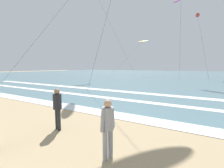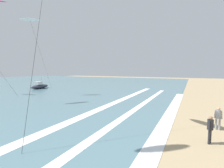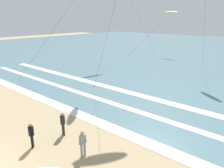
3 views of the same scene
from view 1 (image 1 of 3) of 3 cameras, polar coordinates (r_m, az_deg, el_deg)
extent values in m
cube|color=slate|center=(51.76, 24.58, 3.00)|extent=(140.00, 90.00, 0.01)
cube|color=white|center=(8.84, -5.92, -9.67)|extent=(39.26, 1.06, 0.01)
cube|color=white|center=(11.92, 3.14, -5.47)|extent=(46.97, 0.69, 0.01)
cube|color=white|center=(14.70, 12.27, -3.37)|extent=(49.17, 0.98, 0.01)
cylinder|color=#232328|center=(6.55, -18.40, -12.06)|extent=(0.13, 0.13, 0.82)
cylinder|color=#232328|center=(6.73, -19.04, -11.59)|extent=(0.13, 0.13, 0.82)
cylinder|color=#232328|center=(6.46, -18.94, -5.91)|extent=(0.32, 0.32, 0.58)
cylinder|color=#232328|center=(6.30, -18.31, -6.43)|extent=(0.16, 0.13, 0.56)
cylinder|color=#232328|center=(6.64, -19.52, -5.83)|extent=(0.16, 0.13, 0.56)
sphere|color=#9E7051|center=(6.39, -19.06, -2.54)|extent=(0.21, 0.21, 0.21)
cylinder|color=gray|center=(4.54, -0.57, -20.24)|extent=(0.13, 0.13, 0.82)
cylinder|color=gray|center=(4.41, -2.48, -21.08)|extent=(0.13, 0.13, 0.82)
cylinder|color=gray|center=(4.20, -1.53, -12.11)|extent=(0.32, 0.32, 0.58)
cylinder|color=gray|center=(4.34, 0.23, -11.86)|extent=(0.12, 0.15, 0.56)
cylinder|color=gray|center=(4.08, -3.41, -13.04)|extent=(0.12, 0.15, 0.56)
sphere|color=tan|center=(4.10, -1.55, -7.00)|extent=(0.21, 0.21, 0.21)
cylinder|color=#333333|center=(36.05, 1.94, 15.92)|extent=(6.29, 6.47, 16.99)
cylinder|color=#333333|center=(29.89, 23.09, 13.02)|extent=(0.47, 5.25, 12.43)
cylinder|color=#333333|center=(20.80, -21.87, 18.90)|extent=(8.05, 7.86, 14.30)
cylinder|color=#333333|center=(16.36, -1.93, 22.92)|extent=(3.89, 1.34, 14.26)
ellipsoid|color=yellow|center=(42.95, 10.92, 14.74)|extent=(3.28, 1.29, 0.43)
cylinder|color=#333333|center=(36.64, 5.52, 9.34)|extent=(2.19, 13.62, 8.87)
ellipsoid|color=red|center=(40.40, 28.21, 20.82)|extent=(1.19, 3.27, 0.43)
cylinder|color=#333333|center=(34.35, 29.59, 12.32)|extent=(2.73, 9.65, 13.10)
camera|label=2|loc=(16.14, -41.54, 10.96)|focal=25.89mm
camera|label=3|loc=(8.26, 153.34, 32.38)|focal=33.29mm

